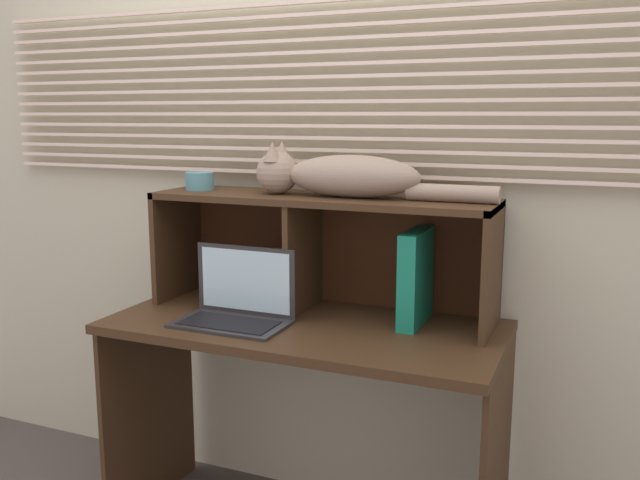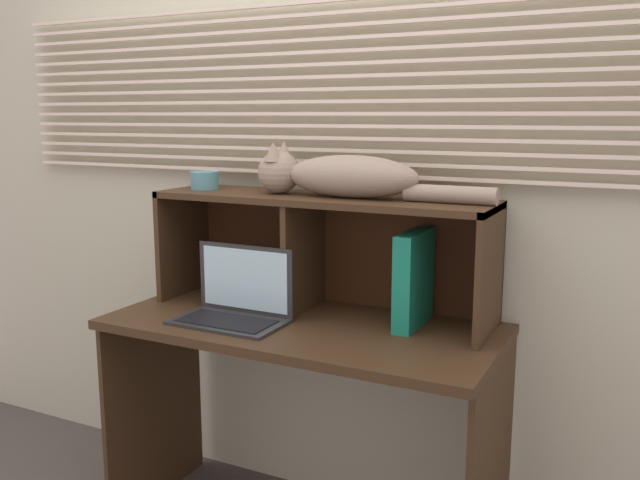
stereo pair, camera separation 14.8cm
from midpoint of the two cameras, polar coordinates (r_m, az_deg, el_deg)
back_panel_with_blinds at (r=2.41m, az=0.09°, el=6.29°), size 4.40×0.08×2.50m
desk at (r=2.26m, az=-3.25°, el=-10.97°), size 1.26×0.59×0.77m
hutch_shelf_unit at (r=2.28m, az=-1.74°, el=0.80°), size 1.15×0.30×0.40m
cat at (r=2.20m, az=-0.34°, el=5.44°), size 0.80×0.16×0.17m
laptop at (r=2.22m, az=-8.92°, el=-5.47°), size 0.36×0.21×0.24m
binder_upright at (r=2.16m, az=6.11°, el=-3.15°), size 0.06×0.24×0.30m
book_stack at (r=2.45m, az=-8.63°, el=-4.66°), size 0.19×0.23×0.04m
small_basket at (r=2.46m, az=-11.77°, el=4.86°), size 0.10×0.10×0.06m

